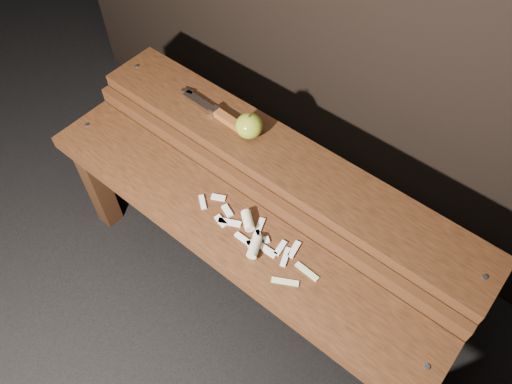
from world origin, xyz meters
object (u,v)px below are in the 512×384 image
Objects in this scene: bench_rear_tier at (280,176)px; bench_front_tier at (227,242)px; apple at (249,126)px; knife at (222,116)px.

bench_front_tier is at bearing -90.00° from bench_rear_tier.
bench_front_tier is 0.31m from apple.
knife is (-0.10, -0.00, -0.02)m from apple.
bench_front_tier is 1.00× the size of bench_rear_tier.
apple is at bearing 0.76° from knife.
bench_front_tier is 15.25× the size of apple.
apple is at bearing 177.83° from bench_rear_tier.
bench_front_tier is 0.35m from knife.
knife reaches higher than bench_front_tier.
knife is (-0.21, 0.23, 0.16)m from bench_front_tier.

